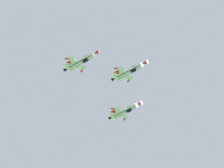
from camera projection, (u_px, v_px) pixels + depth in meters
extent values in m
cylinder|color=white|center=(128.00, 71.00, 166.29)|extent=(9.52, 9.85, 1.70)
cube|color=#191E4C|center=(129.00, 72.00, 165.99)|extent=(8.05, 8.32, 0.72)
cone|color=red|center=(145.00, 63.00, 163.86)|extent=(2.79, 2.82, 1.56)
cone|color=black|center=(114.00, 79.00, 168.58)|extent=(2.09, 2.10, 1.36)
ellipsoid|color=#192333|center=(134.00, 67.00, 165.80)|extent=(3.17, 3.23, 1.32)
cube|color=black|center=(134.00, 70.00, 165.03)|extent=(2.43, 2.46, 1.07)
cube|color=white|center=(128.00, 77.00, 168.60)|extent=(4.49, 2.95, 1.15)
cube|color=red|center=(128.00, 81.00, 170.42)|extent=(1.01, 1.70, 0.36)
cube|color=white|center=(121.00, 70.00, 165.03)|extent=(3.10, 4.52, 1.15)
cube|color=red|center=(116.00, 68.00, 163.97)|extent=(1.70, 1.07, 0.36)
cube|color=white|center=(119.00, 79.00, 169.06)|extent=(2.65, 2.38, 0.66)
cube|color=white|center=(115.00, 75.00, 166.98)|extent=(2.45, 2.69, 0.66)
cube|color=red|center=(117.00, 73.00, 169.09)|extent=(2.37, 2.42, 2.58)
cylinder|color=white|center=(124.00, 111.00, 179.62)|extent=(9.52, 9.85, 1.70)
cube|color=#191E4C|center=(125.00, 112.00, 179.31)|extent=(8.05, 8.32, 0.70)
cone|color=red|center=(139.00, 104.00, 177.19)|extent=(2.79, 2.82, 1.56)
cone|color=black|center=(111.00, 118.00, 181.91)|extent=(2.09, 2.10, 1.36)
ellipsoid|color=#192333|center=(130.00, 107.00, 179.14)|extent=(3.16, 3.22, 1.31)
cube|color=black|center=(129.00, 110.00, 178.35)|extent=(2.43, 2.46, 1.05)
cube|color=white|center=(124.00, 116.00, 181.91)|extent=(4.51, 2.95, 1.09)
cube|color=red|center=(124.00, 119.00, 183.70)|extent=(1.01, 1.70, 0.35)
cube|color=white|center=(118.00, 110.00, 178.38)|extent=(3.11, 4.53, 1.09)
cube|color=red|center=(113.00, 109.00, 177.35)|extent=(1.70, 1.07, 0.35)
cube|color=white|center=(116.00, 118.00, 182.38)|extent=(2.66, 2.39, 0.62)
cube|color=white|center=(112.00, 114.00, 180.32)|extent=(2.45, 2.69, 0.62)
cube|color=red|center=(114.00, 112.00, 182.43)|extent=(2.34, 2.40, 2.58)
cylinder|color=white|center=(80.00, 61.00, 162.54)|extent=(9.52, 9.85, 1.70)
cube|color=#191E4C|center=(81.00, 62.00, 162.25)|extent=(8.05, 8.32, 0.79)
cone|color=red|center=(96.00, 53.00, 160.11)|extent=(2.79, 2.82, 1.56)
cone|color=black|center=(66.00, 69.00, 164.83)|extent=(2.09, 2.10, 1.36)
ellipsoid|color=#192333|center=(86.00, 57.00, 162.03)|extent=(3.20, 3.26, 1.37)
cube|color=black|center=(85.00, 60.00, 161.31)|extent=(2.45, 2.48, 1.12)
cube|color=white|center=(81.00, 67.00, 164.95)|extent=(4.45, 2.93, 1.38)
cube|color=red|center=(82.00, 71.00, 166.84)|extent=(1.01, 1.70, 0.39)
cube|color=white|center=(73.00, 60.00, 161.19)|extent=(3.09, 4.47, 1.38)
cube|color=red|center=(67.00, 59.00, 160.05)|extent=(1.71, 1.08, 0.39)
cube|color=white|center=(72.00, 69.00, 165.37)|extent=(2.63, 2.38, 0.78)
cube|color=white|center=(67.00, 65.00, 163.17)|extent=(2.44, 2.66, 0.78)
cube|color=red|center=(70.00, 63.00, 165.26)|extent=(2.47, 2.52, 2.55)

